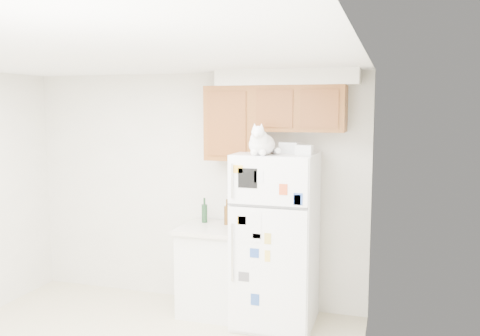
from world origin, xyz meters
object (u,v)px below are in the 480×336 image
at_px(refrigerator, 276,239).
at_px(bottle_green, 204,210).
at_px(base_counter, 212,269).
at_px(storage_box_front, 304,150).
at_px(cat, 261,143).
at_px(storage_box_back, 290,147).
at_px(bottle_amber, 227,212).

height_order(refrigerator, bottle_green, refrigerator).
xyz_separation_m(refrigerator, base_counter, (-0.69, 0.07, -0.39)).
bearing_deg(base_counter, storage_box_front, -9.20).
xyz_separation_m(cat, storage_box_front, (0.37, 0.16, -0.07)).
distance_m(refrigerator, storage_box_back, 0.91).
bearing_deg(bottle_green, cat, -31.40).
height_order(bottle_green, bottle_amber, bottle_amber).
relative_size(refrigerator, bottle_amber, 6.34).
distance_m(refrigerator, cat, 0.99).
height_order(refrigerator, base_counter, refrigerator).
xyz_separation_m(cat, storage_box_back, (0.20, 0.33, -0.06)).
height_order(cat, storage_box_back, cat).
height_order(cat, bottle_green, cat).
bearing_deg(cat, storage_box_front, 23.17).
xyz_separation_m(bottle_green, bottle_amber, (0.26, -0.03, 0.00)).
relative_size(base_counter, bottle_amber, 3.43).
relative_size(bottle_green, bottle_amber, 0.99).
bearing_deg(storage_box_back, refrigerator, -133.08).
relative_size(cat, storage_box_front, 2.83).
distance_m(refrigerator, bottle_amber, 0.63).
bearing_deg(bottle_amber, base_counter, -138.97).
xyz_separation_m(base_counter, storage_box_front, (0.97, -0.16, 1.28)).
relative_size(storage_box_back, bottle_green, 0.68).
distance_m(base_counter, storage_box_back, 1.52).
height_order(refrigerator, storage_box_front, storage_box_front).
bearing_deg(cat, refrigerator, 69.82).
xyz_separation_m(base_counter, bottle_green, (-0.14, 0.13, 0.59)).
xyz_separation_m(base_counter, cat, (0.60, -0.31, 1.35)).
bearing_deg(storage_box_front, bottle_amber, 164.72).
bearing_deg(refrigerator, storage_box_back, 39.97).
relative_size(cat, bottle_green, 1.60).
bearing_deg(bottle_green, refrigerator, -14.17).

